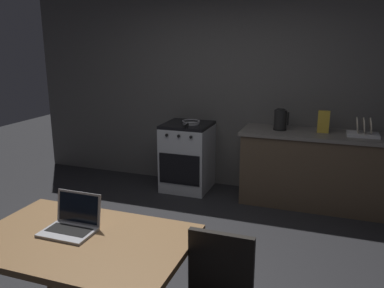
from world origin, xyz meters
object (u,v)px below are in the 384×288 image
laptop (71,224)px  dish_rack (363,132)px  electric_kettle (280,120)px  cereal_box (324,122)px  dining_table (82,249)px  frying_pan (191,122)px  stove_oven (187,156)px

laptop → dish_rack: (1.85, 2.81, 0.14)m
electric_kettle → cereal_box: same height
laptop → dining_table: bearing=-32.9°
dining_table → electric_kettle: bearing=74.1°
dining_table → frying_pan: size_ratio=3.24×
electric_kettle → frying_pan: electric_kettle is taller
dining_table → laptop: bearing=151.4°
stove_oven → dish_rack: 2.16m
dining_table → electric_kettle: size_ratio=5.09×
stove_oven → frying_pan: 0.48m
electric_kettle → frying_pan: (-1.13, -0.03, -0.10)m
dining_table → dish_rack: (1.74, 2.87, 0.26)m
electric_kettle → laptop: bearing=-108.3°
frying_pan → cereal_box: (1.61, 0.05, 0.10)m
stove_oven → electric_kettle: electric_kettle is taller
dining_table → dish_rack: bearing=58.8°
stove_oven → electric_kettle: 1.31m
cereal_box → electric_kettle: bearing=-177.7°
electric_kettle → cereal_box: 0.49m
dining_table → cereal_box: bearing=65.7°
electric_kettle → cereal_box: bearing=2.3°
laptop → dish_rack: 3.36m
laptop → electric_kettle: 2.96m
frying_pan → laptop: bearing=-85.9°
laptop → stove_oven: bearing=90.9°
frying_pan → cereal_box: cereal_box is taller
laptop → electric_kettle: bearing=67.4°
electric_kettle → dish_rack: electric_kettle is taller
electric_kettle → dish_rack: 0.92m
stove_oven → electric_kettle: (1.18, 0.00, 0.57)m
stove_oven → dish_rack: size_ratio=2.63×
cereal_box → dish_rack: 0.44m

